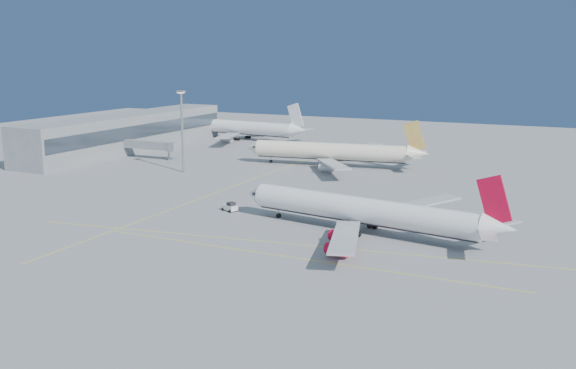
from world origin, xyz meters
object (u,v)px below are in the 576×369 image
object	(u,v)px
airliner_etihad	(334,152)
airliner_third	(243,128)
pushback_tug	(230,207)
light_mast	(182,124)
airliner_virgin	(366,211)

from	to	relation	value
airliner_etihad	airliner_third	size ratio (longest dim) A/B	0.98
pushback_tug	light_mast	xyz separation A→B (m)	(-41.83, 40.51, 15.02)
airliner_virgin	light_mast	distance (m)	92.06
airliner_etihad	airliner_third	world-z (taller)	airliner_third
airliner_etihad	pushback_tug	bearing A→B (deg)	-97.97
light_mast	airliner_etihad	bearing A→B (deg)	37.26
airliner_virgin	light_mast	size ratio (longest dim) A/B	2.42
light_mast	airliner_third	bearing A→B (deg)	105.23
airliner_virgin	airliner_etihad	distance (m)	85.57
airliner_etihad	pushback_tug	xyz separation A→B (m)	(-0.23, -72.50, -4.18)
airliner_third	airliner_etihad	bearing A→B (deg)	-31.82
pushback_tug	light_mast	bearing A→B (deg)	159.08
airliner_third	light_mast	bearing A→B (deg)	-69.20
airliner_third	light_mast	xyz separation A→B (m)	(22.05, -80.99, 10.65)
airliner_third	light_mast	distance (m)	84.61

